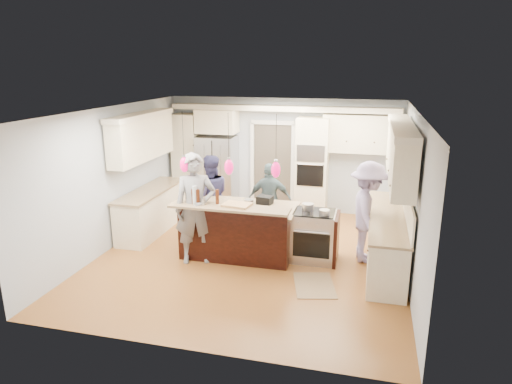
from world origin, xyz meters
TOP-DOWN VIEW (x-y plane):
  - ground_plane at (0.00, 0.00)m, footprint 6.00×6.00m
  - room_shell at (0.00, 0.00)m, footprint 5.54×6.04m
  - refrigerator at (-1.55, 2.64)m, footprint 0.90×0.70m
  - oven_column at (0.75, 2.67)m, footprint 0.72×0.69m
  - back_upper_cabinets at (-0.75, 2.76)m, footprint 5.30×0.61m
  - right_counter_run at (2.44, 0.30)m, footprint 0.64×3.10m
  - left_cabinets at (-2.44, 0.80)m, footprint 0.64×2.30m
  - kitchen_island at (-0.25, 0.07)m, footprint 2.10×1.46m
  - island_range at (1.16, 0.15)m, footprint 0.82×0.71m
  - pendant_lights at (-0.25, -0.51)m, footprint 1.75×0.15m
  - person_bar_end at (-0.90, -0.45)m, footprint 0.85×0.71m
  - person_far_left at (-1.10, 0.85)m, footprint 1.03×0.95m
  - person_far_right at (0.08, 1.19)m, footprint 0.93×0.48m
  - person_range_side at (2.06, 0.35)m, footprint 0.85×1.27m
  - floor_rug at (1.29, -0.88)m, footprint 0.82×1.04m
  - water_bottle at (-0.86, -0.56)m, footprint 0.09×0.09m
  - beer_bottle_a at (-0.89, -0.55)m, footprint 0.08×0.08m
  - beer_bottle_b at (-0.81, -0.55)m, footprint 0.09×0.09m
  - beer_bottle_c at (-0.49, -0.44)m, footprint 0.08×0.08m
  - drink_can at (-0.71, -0.55)m, footprint 0.06×0.06m
  - cutting_board at (-0.13, -0.47)m, footprint 0.51×0.40m
  - pot_large at (1.00, 0.21)m, footprint 0.21×0.21m
  - pot_small at (1.32, 0.01)m, footprint 0.18×0.18m

SIDE VIEW (x-z plane):
  - ground_plane at x=0.00m, z-range 0.00..0.00m
  - floor_rug at x=1.29m, z-range 0.00..0.01m
  - island_range at x=1.16m, z-range 0.00..0.92m
  - kitchen_island at x=-0.25m, z-range -0.08..1.04m
  - person_far_right at x=0.08m, z-range 0.00..1.52m
  - person_far_left at x=-1.10m, z-range 0.00..1.70m
  - refrigerator at x=-1.55m, z-range 0.00..1.80m
  - person_range_side at x=2.06m, z-range 0.00..1.83m
  - pot_small at x=1.32m, z-range 0.92..1.01m
  - pot_large at x=1.00m, z-range 0.92..1.04m
  - person_bar_end at x=-0.90m, z-range 0.00..1.99m
  - right_counter_run at x=2.44m, z-range -0.20..2.31m
  - left_cabinets at x=-2.44m, z-range -0.20..2.31m
  - cutting_board at x=-0.13m, z-range 1.12..1.16m
  - oven_column at x=0.75m, z-range 0.00..2.30m
  - drink_can at x=-0.71m, z-range 1.12..1.24m
  - beer_bottle_c at x=-0.49m, z-range 1.12..1.37m
  - beer_bottle_b at x=-0.81m, z-range 1.12..1.39m
  - beer_bottle_a at x=-0.89m, z-range 1.12..1.39m
  - water_bottle at x=-0.86m, z-range 1.12..1.45m
  - back_upper_cabinets at x=-0.75m, z-range 0.40..2.94m
  - pendant_lights at x=-0.25m, z-range 1.29..2.32m
  - room_shell at x=0.00m, z-range 0.46..3.18m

